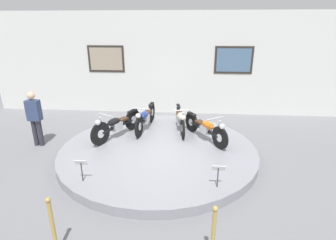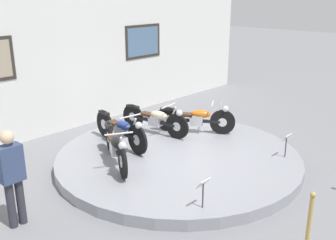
% 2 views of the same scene
% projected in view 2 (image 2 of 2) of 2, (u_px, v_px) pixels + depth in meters
% --- Properties ---
extents(ground_plane, '(60.00, 60.00, 0.00)m').
position_uv_depth(ground_plane, '(178.00, 162.00, 8.56)').
color(ground_plane, slate).
extents(display_platform, '(5.22, 5.22, 0.22)m').
position_uv_depth(display_platform, '(178.00, 158.00, 8.53)').
color(display_platform, gray).
rests_on(display_platform, ground_plane).
extents(back_wall, '(14.00, 0.22, 3.81)m').
position_uv_depth(back_wall, '(74.00, 56.00, 10.37)').
color(back_wall, silver).
rests_on(back_wall, ground_plane).
extents(motorcycle_black, '(1.00, 1.79, 0.80)m').
position_uv_depth(motorcycle_black, '(116.00, 146.00, 7.84)').
color(motorcycle_black, black).
rests_on(motorcycle_black, display_platform).
extents(motorcycle_blue, '(0.54, 2.00, 0.81)m').
position_uv_depth(motorcycle_blue, '(121.00, 129.00, 8.79)').
color(motorcycle_blue, black).
rests_on(motorcycle_blue, display_platform).
extents(motorcycle_cream, '(0.54, 1.95, 0.78)m').
position_uv_depth(motorcycle_cream, '(156.00, 119.00, 9.56)').
color(motorcycle_cream, black).
rests_on(motorcycle_cream, display_platform).
extents(motorcycle_orange, '(1.12, 1.67, 0.78)m').
position_uv_depth(motorcycle_orange, '(197.00, 118.00, 9.62)').
color(motorcycle_orange, black).
rests_on(motorcycle_orange, display_platform).
extents(info_placard_front_left, '(0.26, 0.11, 0.51)m').
position_uv_depth(info_placard_front_left, '(203.00, 187.00, 6.26)').
color(info_placard_front_left, '#333338').
rests_on(info_placard_front_left, display_platform).
extents(info_placard_front_centre, '(0.26, 0.11, 0.51)m').
position_uv_depth(info_placard_front_centre, '(286.00, 141.00, 8.20)').
color(info_placard_front_centre, '#333338').
rests_on(info_placard_front_centre, display_platform).
extents(visitor_standing, '(0.36, 0.22, 1.60)m').
position_uv_depth(visitor_standing, '(12.00, 174.00, 6.01)').
color(visitor_standing, '#2D2D38').
rests_on(visitor_standing, ground_plane).
extents(stanchion_post_left_of_entry, '(0.28, 0.28, 1.02)m').
position_uv_depth(stanchion_post_left_of_entry, '(308.00, 236.00, 5.41)').
color(stanchion_post_left_of_entry, tan).
rests_on(stanchion_post_left_of_entry, ground_plane).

